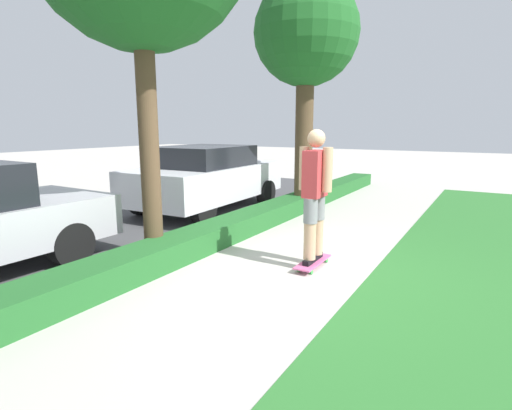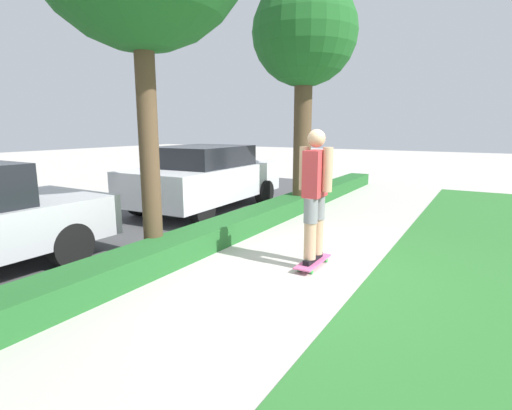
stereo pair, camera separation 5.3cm
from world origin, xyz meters
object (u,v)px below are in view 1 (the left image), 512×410
(tree_far, at_px, (306,37))
(parked_car_middle, at_px, (207,177))
(skateboard, at_px, (313,262))
(skater_person, at_px, (315,193))

(tree_far, bearing_deg, parked_car_middle, 120.62)
(skateboard, bearing_deg, skater_person, 0.00)
(parked_car_middle, bearing_deg, skateboard, -125.08)
(skater_person, xyz_separation_m, parked_car_middle, (2.39, 3.70, -0.27))
(skateboard, xyz_separation_m, tree_far, (3.53, 1.77, 3.77))
(tree_far, xyz_separation_m, parked_car_middle, (-1.14, 1.93, -3.06))
(skateboard, bearing_deg, parked_car_middle, 57.13)
(skateboard, relative_size, parked_car_middle, 0.19)
(tree_far, relative_size, parked_car_middle, 1.23)
(skateboard, height_order, skater_person, skater_person)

